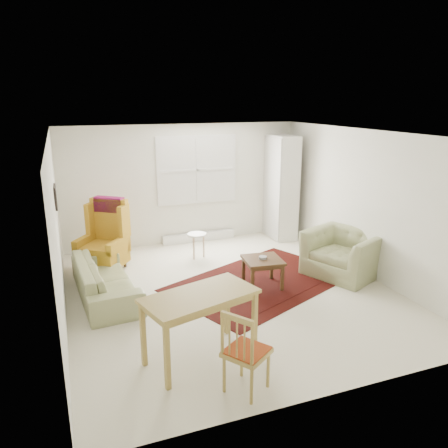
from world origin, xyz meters
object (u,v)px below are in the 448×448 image
object	(u,v)px
sofa	(105,272)
desk_chair	(247,350)
desk	(200,327)
wingback_chair	(102,236)
cabinet	(281,187)
stool	(197,245)
armchair	(344,249)
coffee_table	(262,272)

from	to	relation	value
sofa	desk_chair	world-z (taller)	desk_chair
desk	wingback_chair	bearing A→B (deg)	103.81
cabinet	desk_chair	distance (m)	5.53
sofa	desk_chair	size ratio (longest dim) A/B	2.10
sofa	stool	bearing A→B (deg)	-61.92
stool	sofa	bearing A→B (deg)	-147.62
sofa	stool	distance (m)	2.20
armchair	desk	bearing A→B (deg)	-87.09
armchair	wingback_chair	distance (m)	4.26
armchair	desk_chair	distance (m)	3.67
sofa	cabinet	bearing A→B (deg)	-69.68
wingback_chair	cabinet	distance (m)	4.01
wingback_chair	stool	world-z (taller)	wingback_chair
coffee_table	desk	world-z (taller)	desk
stool	desk	distance (m)	3.46
armchair	cabinet	world-z (taller)	cabinet
armchair	coffee_table	bearing A→B (deg)	-115.30
coffee_table	stool	bearing A→B (deg)	109.56
desk_chair	stool	bearing A→B (deg)	-44.14
coffee_table	desk_chair	bearing A→B (deg)	-118.97
wingback_chair	desk	size ratio (longest dim) A/B	0.98
armchair	stool	distance (m)	2.75
sofa	coffee_table	world-z (taller)	sofa
coffee_table	cabinet	distance (m)	2.94
armchair	desk_chair	world-z (taller)	desk_chair
armchair	coffee_table	world-z (taller)	armchair
sofa	stool	size ratio (longest dim) A/B	4.06
wingback_chair	coffee_table	xyz separation A→B (m)	(2.38, -1.63, -0.40)
wingback_chair	desk	distance (m)	3.36
wingback_chair	stool	distance (m)	1.82
stool	desk	size ratio (longest dim) A/B	0.37
sofa	desk_chair	bearing A→B (deg)	-162.42
desk	cabinet	bearing A→B (deg)	51.88
stool	desk	bearing A→B (deg)	-106.43
sofa	armchair	size ratio (longest dim) A/B	1.67
coffee_table	desk_chair	xyz separation A→B (m)	(-1.30, -2.35, 0.23)
armchair	desk	size ratio (longest dim) A/B	0.91
wingback_chair	cabinet	bearing A→B (deg)	46.52
armchair	wingback_chair	xyz separation A→B (m)	(-3.92, 1.66, 0.18)
sofa	desk	xyz separation A→B (m)	(0.88, -2.14, 0.01)
cabinet	desk_chair	bearing A→B (deg)	-119.64
wingback_chair	desk_chair	size ratio (longest dim) A/B	1.36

